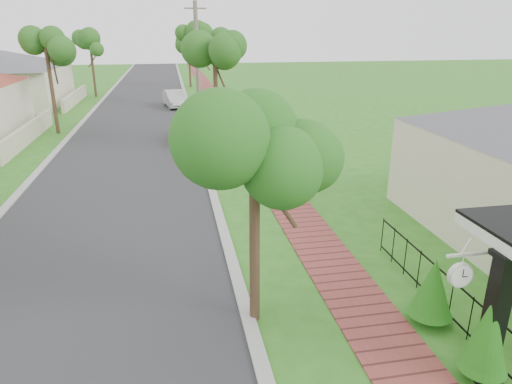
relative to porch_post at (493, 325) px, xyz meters
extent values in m
plane|color=#2E6B19|center=(-4.55, 1.00, -1.12)|extent=(160.00, 160.00, 0.00)
cube|color=#28282B|center=(-7.55, 21.00, -1.12)|extent=(7.00, 120.00, 0.02)
cube|color=#9E9E99|center=(-3.90, 21.00, -1.12)|extent=(0.30, 120.00, 0.10)
cube|color=#9E9E99|center=(-11.20, 21.00, -1.12)|extent=(0.30, 120.00, 0.10)
cube|color=brown|center=(-1.30, 21.00, -1.12)|extent=(1.50, 120.00, 0.03)
cube|color=black|center=(0.00, 0.00, 0.14)|extent=(0.30, 0.30, 2.52)
cube|color=black|center=(0.00, 0.00, -1.00)|extent=(0.48, 0.48, 0.24)
cube|color=black|center=(0.00, 0.00, 1.34)|extent=(0.42, 0.42, 0.10)
cube|color=black|center=(0.35, 1.00, -0.17)|extent=(0.03, 8.00, 0.03)
cube|color=black|center=(0.35, 1.00, -0.97)|extent=(0.03, 8.00, 0.03)
cylinder|color=black|center=(0.35, 0.33, -0.62)|extent=(0.02, 0.02, 1.00)
cylinder|color=black|center=(0.35, 1.00, -0.62)|extent=(0.02, 0.02, 1.00)
cylinder|color=black|center=(0.35, 1.67, -0.62)|extent=(0.02, 0.02, 1.00)
cylinder|color=black|center=(0.35, 2.33, -0.62)|extent=(0.02, 0.02, 1.00)
cylinder|color=black|center=(0.35, 3.00, -0.62)|extent=(0.02, 0.02, 1.00)
cylinder|color=black|center=(0.35, 3.67, -0.62)|extent=(0.02, 0.02, 1.00)
cylinder|color=black|center=(0.35, 4.33, -0.62)|extent=(0.02, 0.02, 1.00)
cylinder|color=black|center=(0.35, 5.00, -0.62)|extent=(0.02, 0.02, 1.00)
cylinder|color=#382619|center=(-3.05, 17.00, 1.15)|extent=(0.22, 0.22, 4.55)
sphere|color=#124615|center=(-3.05, 17.00, 3.56)|extent=(1.70, 1.70, 1.70)
cylinder|color=#382619|center=(-3.05, 31.00, 1.33)|extent=(0.22, 0.22, 4.90)
sphere|color=#124615|center=(-3.05, 31.00, 3.92)|extent=(1.70, 1.70, 1.70)
cylinder|color=#382619|center=(-3.05, 45.00, 0.98)|extent=(0.22, 0.22, 4.20)
sphere|color=#124615|center=(-3.05, 45.00, 3.20)|extent=(1.70, 1.70, 1.70)
cylinder|color=#382619|center=(-12.05, 23.00, 1.33)|extent=(0.22, 0.22, 4.90)
sphere|color=#124615|center=(-12.05, 23.00, 3.92)|extent=(1.70, 1.70, 1.70)
cylinder|color=#382619|center=(-12.05, 39.00, 1.15)|extent=(0.22, 0.22, 4.55)
sphere|color=#124615|center=(-12.05, 39.00, 3.56)|extent=(1.70, 1.70, 1.70)
sphere|color=#1D6213|center=(-0.10, -0.04, -0.75)|extent=(0.65, 0.65, 0.65)
cone|color=#1D6213|center=(-0.10, -0.04, -0.07)|extent=(0.74, 0.74, 1.36)
sphere|color=#1D6213|center=(-0.10, 1.70, -0.80)|extent=(0.72, 0.72, 0.72)
cone|color=#1D6213|center=(-0.10, 1.70, -0.21)|extent=(0.82, 0.82, 1.18)
cube|color=#BFB299|center=(-13.15, 21.00, -0.62)|extent=(0.25, 10.00, 1.00)
cube|color=#BFB299|center=(-13.15, 35.00, -0.62)|extent=(0.25, 10.00, 1.00)
imported|color=maroon|center=(-4.17, 19.35, -0.48)|extent=(1.91, 3.92, 1.29)
imported|color=#BDBDBF|center=(-4.95, 31.60, -0.47)|extent=(2.06, 4.15, 1.31)
cylinder|color=#382619|center=(-3.75, 2.50, 0.77)|extent=(0.22, 0.22, 3.78)
sphere|color=#28661D|center=(-3.75, 2.50, 2.76)|extent=(1.88, 1.88, 1.88)
cylinder|color=#6F6357|center=(-3.65, 21.00, 2.58)|extent=(0.24, 0.24, 7.39)
cube|color=#6F6357|center=(-3.65, 21.00, 5.87)|extent=(1.20, 0.08, 0.08)
cube|color=white|center=(-0.44, 0.40, 1.19)|extent=(0.77, 0.05, 0.05)
cylinder|color=white|center=(-0.50, 0.40, 1.02)|extent=(0.02, 0.02, 0.33)
cylinder|color=white|center=(-0.50, 0.40, 0.80)|extent=(0.46, 0.10, 0.46)
cylinder|color=white|center=(-0.50, 0.34, 0.80)|extent=(0.40, 0.01, 0.40)
cylinder|color=white|center=(-0.50, 0.46, 0.80)|extent=(0.40, 0.01, 0.40)
cube|color=black|center=(-0.50, 0.33, 0.87)|extent=(0.02, 0.01, 0.15)
cube|color=black|center=(-0.46, 0.33, 0.80)|extent=(0.10, 0.01, 0.02)
camera|label=1|loc=(-5.26, -5.79, 4.83)|focal=32.00mm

